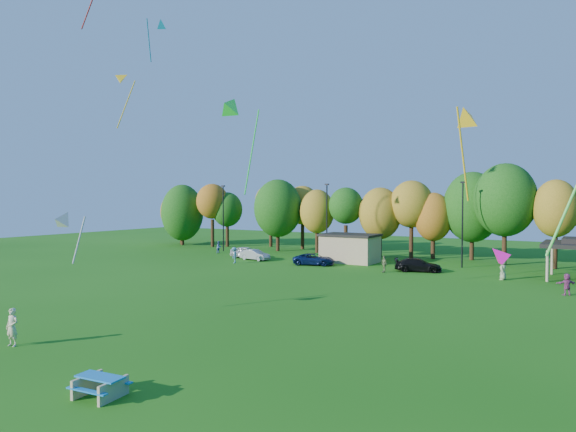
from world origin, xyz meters
The scene contains 21 objects.
ground centered at (0.00, 0.00, 0.00)m, with size 160.00×160.00×0.00m, color #19600F.
tree_line centered at (-1.03, 45.51, 5.91)m, with size 93.57×10.55×11.15m.
lamp_posts centered at (2.00, 40.00, 4.90)m, with size 64.50×0.25×9.09m.
utility_building centered at (-10.00, 38.00, 1.64)m, with size 6.30×4.30×3.25m.
picnic_table centered at (-1.19, -3.23, 0.46)m, with size 1.96×1.68×0.78m.
kite_flyer centered at (-10.34, -1.19, 0.94)m, with size 0.69×0.45×1.89m, color beige.
car_a centered at (-22.55, 35.14, 0.70)m, with size 1.66×4.12×1.40m, color silver.
car_b centered at (-20.42, 33.97, 0.62)m, with size 1.32×3.78×1.24m, color #9FA0A5.
car_c centered at (-12.28, 33.64, 0.64)m, with size 2.11×4.57×1.27m, color #0C1A48.
car_d centered at (-1.06, 34.67, 0.66)m, with size 1.86×4.57×1.33m, color black.
far_person_0 centered at (-20.82, 30.47, 0.90)m, with size 1.16×0.67×1.80m, color teal.
far_person_1 centered at (7.03, 33.55, 0.92)m, with size 0.90×0.58×1.84m, color #92A26F.
far_person_2 centered at (-28.92, 37.73, 0.80)m, with size 0.78×0.61×1.60m, color #4E6BAD.
far_person_3 centered at (12.34, 28.27, 0.83)m, with size 1.54×0.49×1.66m, color #A74584.
far_person_4 centered at (-3.75, 32.36, 0.82)m, with size 0.96×0.40×1.64m, color #798B55.
kite_0 centered at (-24.18, 17.86, 18.59)m, with size 2.43×2.79×5.34m.
kite_1 centered at (-22.39, 21.00, 24.23)m, with size 1.85×2.52×4.37m.
kite_5 centered at (8.15, 13.12, 11.74)m, with size 1.49×3.32×5.48m.
kite_6 centered at (-8.41, 14.07, 13.97)m, with size 1.89×4.48×7.51m.
kite_8 centered at (10.84, 7.04, 5.00)m, with size 1.24×1.09×1.03m.
kite_9 centered at (-12.82, 3.54, 6.10)m, with size 1.24×2.22×3.47m.
Camera 1 is at (14.45, -15.52, 7.33)m, focal length 32.00 mm.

